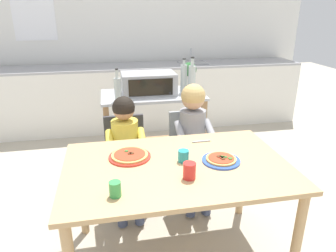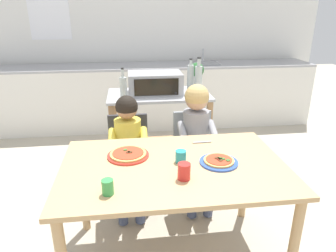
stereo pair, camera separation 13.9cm
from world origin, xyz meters
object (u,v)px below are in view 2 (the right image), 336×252
at_px(dining_chair_left, 129,155).
at_px(toaster_oven, 155,83).
at_px(dining_table, 174,177).
at_px(drinking_cup_teal, 181,156).
at_px(drinking_cup_green, 108,187).
at_px(child_in_yellow_shirt, 128,143).
at_px(pizza_plate_blue_rimmed, 219,161).
at_px(kitchen_island_cart, 159,122).
at_px(drinking_cup_red, 184,171).
at_px(serving_spoon, 202,142).
at_px(bottle_brown_beer, 198,80).
at_px(dining_chair_right, 193,150).
at_px(potted_herb_plant, 197,75).
at_px(pizza_plate_red_rimmed, 128,155).
at_px(bottle_dark_olive_oil, 190,79).
at_px(child_in_grey_shirt, 197,132).
at_px(bottle_squat_spirits, 123,88).

bearing_deg(dining_chair_left, toaster_oven, 61.45).
relative_size(dining_table, drinking_cup_teal, 18.37).
xyz_separation_m(drinking_cup_green, drinking_cup_teal, (0.45, 0.32, -0.00)).
xyz_separation_m(child_in_yellow_shirt, pizza_plate_blue_rimmed, (0.58, -0.62, 0.11)).
xyz_separation_m(dining_table, child_in_yellow_shirt, (-0.29, 0.61, -0.01)).
distance_m(kitchen_island_cart, drinking_cup_red, 1.44).
xyz_separation_m(dining_chair_left, serving_spoon, (0.54, -0.42, 0.28)).
bearing_deg(toaster_oven, drinking_cup_teal, -87.31).
xyz_separation_m(bottle_brown_beer, child_in_yellow_shirt, (-0.69, -0.54, -0.39)).
bearing_deg(pizza_plate_blue_rimmed, kitchen_island_cart, 101.75).
bearing_deg(dining_chair_right, potted_herb_plant, 76.93).
xyz_separation_m(toaster_oven, child_in_yellow_shirt, (-0.28, -0.64, -0.34)).
distance_m(kitchen_island_cart, bottle_brown_beer, 0.59).
relative_size(kitchen_island_cart, serving_spoon, 7.20).
bearing_deg(serving_spoon, dining_chair_right, 85.42).
relative_size(kitchen_island_cart, bottle_brown_beer, 2.76).
height_order(potted_herb_plant, pizza_plate_red_rimmed, potted_herb_plant).
bearing_deg(pizza_plate_blue_rimmed, dining_table, 176.92).
height_order(dining_chair_right, drinking_cup_teal, drinking_cup_teal).
relative_size(potted_herb_plant, dining_chair_left, 0.34).
bearing_deg(drinking_cup_teal, pizza_plate_red_rimmed, 159.94).
relative_size(kitchen_island_cart, child_in_yellow_shirt, 0.99).
relative_size(dining_chair_left, child_in_yellow_shirt, 0.80).
bearing_deg(bottle_dark_olive_oil, dining_chair_left, -142.14).
height_order(drinking_cup_green, drinking_cup_red, drinking_cup_red).
xyz_separation_m(bottle_dark_olive_oil, drinking_cup_green, (-0.74, -1.50, -0.24)).
height_order(dining_chair_left, child_in_grey_shirt, child_in_grey_shirt).
relative_size(dining_table, pizza_plate_blue_rimmed, 5.78).
bearing_deg(potted_herb_plant, bottle_squat_spirits, -157.58).
height_order(dining_table, dining_chair_left, dining_chair_left).
bearing_deg(kitchen_island_cart, bottle_brown_beer, -13.73).
bearing_deg(bottle_dark_olive_oil, drinking_cup_red, -102.39).
height_order(pizza_plate_red_rimmed, pizza_plate_blue_rimmed, same).
xyz_separation_m(bottle_brown_beer, drinking_cup_red, (-0.37, -1.33, -0.24)).
distance_m(toaster_oven, bottle_squat_spirits, 0.36).
height_order(toaster_oven, bottle_dark_olive_oil, bottle_dark_olive_oil).
height_order(potted_herb_plant, child_in_yellow_shirt, potted_herb_plant).
height_order(dining_chair_right, serving_spoon, dining_chair_right).
relative_size(toaster_oven, drinking_cup_red, 5.24).
xyz_separation_m(dining_chair_left, child_in_grey_shirt, (0.58, -0.10, 0.23)).
bearing_deg(child_in_yellow_shirt, serving_spoon, -28.86).
xyz_separation_m(pizza_plate_blue_rimmed, serving_spoon, (-0.04, 0.32, -0.01)).
bearing_deg(pizza_plate_blue_rimmed, potted_herb_plant, 84.10).
relative_size(kitchen_island_cart, pizza_plate_red_rimmed, 3.60).
relative_size(kitchen_island_cart, bottle_squat_spirits, 3.38).
xyz_separation_m(potted_herb_plant, drinking_cup_teal, (-0.38, -1.33, -0.25)).
relative_size(toaster_oven, dining_table, 0.36).
height_order(bottle_squat_spirits, drinking_cup_red, bottle_squat_spirits).
distance_m(bottle_brown_beer, potted_herb_plant, 0.22).
bearing_deg(pizza_plate_red_rimmed, child_in_yellow_shirt, 90.00).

